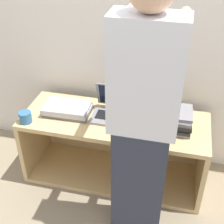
{
  "coord_description": "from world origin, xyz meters",
  "views": [
    {
      "loc": [
        0.44,
        -1.64,
        1.98
      ],
      "look_at": [
        0.0,
        0.19,
        0.71
      ],
      "focal_mm": 50.0,
      "sensor_mm": 36.0,
      "label": 1
    }
  ],
  "objects": [
    {
      "name": "laptop_stack_left",
      "position": [
        -0.38,
        0.27,
        0.62
      ],
      "size": [
        0.37,
        0.24,
        0.07
      ],
      "color": "slate",
      "rests_on": "cart"
    },
    {
      "name": "laptop_stack_right",
      "position": [
        0.4,
        0.27,
        0.66
      ],
      "size": [
        0.37,
        0.25,
        0.15
      ],
      "color": "gray",
      "rests_on": "cart"
    },
    {
      "name": "person",
      "position": [
        0.27,
        -0.16,
        0.9
      ],
      "size": [
        0.4,
        0.54,
        1.77
      ],
      "color": "#2D3342",
      "rests_on": "ground_plane"
    },
    {
      "name": "cart",
      "position": [
        0.0,
        0.33,
        0.29
      ],
      "size": [
        1.45,
        0.54,
        0.59
      ],
      "color": "tan",
      "rests_on": "ground_plane"
    },
    {
      "name": "ground_plane",
      "position": [
        0.0,
        0.0,
        0.0
      ],
      "size": [
        12.0,
        12.0,
        0.0
      ],
      "primitive_type": "plane",
      "color": "gray"
    },
    {
      "name": "mug",
      "position": [
        -0.65,
        0.08,
        0.63
      ],
      "size": [
        0.09,
        0.09,
        0.09
      ],
      "color": "teal",
      "rests_on": "cart"
    },
    {
      "name": "laptop_open",
      "position": [
        0.0,
        0.32,
        0.63
      ],
      "size": [
        0.36,
        0.29,
        0.23
      ],
      "color": "gray",
      "rests_on": "cart"
    },
    {
      "name": "wall_back",
      "position": [
        0.0,
        0.65,
        1.2
      ],
      "size": [
        8.0,
        0.05,
        2.4
      ],
      "color": "silver",
      "rests_on": "ground_plane"
    }
  ]
}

